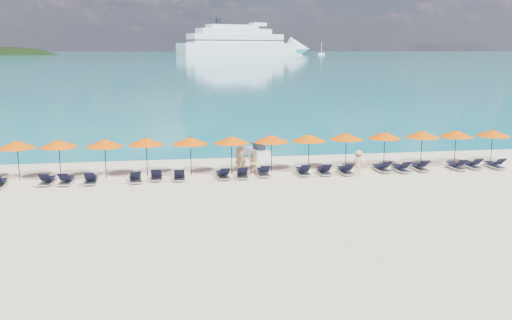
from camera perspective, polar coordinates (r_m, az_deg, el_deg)
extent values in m
plane|color=beige|center=(28.73, 0.96, -3.50)|extent=(1400.00, 1400.00, 0.00)
cube|color=#1FA9B2|center=(687.40, -8.95, 10.47)|extent=(1600.00, 1300.00, 0.01)
ellipsoid|color=black|center=(606.48, -23.17, 6.32)|extent=(162.00, 126.00, 85.50)
cube|color=white|center=(561.63, -1.75, 11.03)|extent=(120.72, 65.55, 11.02)
cone|color=white|center=(600.61, 4.42, 11.01)|extent=(31.52, 31.52, 24.24)
cube|color=white|center=(560.61, -1.96, 12.04)|extent=(96.98, 53.47, 8.82)
cube|color=white|center=(559.68, -2.17, 12.71)|extent=(75.91, 43.30, 5.51)
cube|color=white|center=(558.75, -2.37, 13.17)|extent=(52.18, 31.21, 3.86)
cube|color=black|center=(560.59, -1.96, 11.87)|extent=(98.19, 54.12, 0.99)
cube|color=black|center=(560.65, -1.96, 12.26)|extent=(95.78, 52.81, 0.99)
cylinder|color=black|center=(551.78, -3.80, 13.64)|extent=(4.85, 4.85, 6.06)
cube|color=white|center=(533.59, 4.30, 10.48)|extent=(5.97, 1.99, 1.59)
cylinder|color=white|center=(533.55, 4.30, 11.04)|extent=(0.36, 0.36, 9.94)
cube|color=white|center=(575.03, 6.55, 10.50)|extent=(6.55, 2.18, 1.75)
cylinder|color=white|center=(575.00, 6.57, 11.07)|extent=(0.39, 0.39, 10.91)
cube|color=silver|center=(38.20, 0.19, 0.69)|extent=(1.42, 2.69, 0.59)
cube|color=black|center=(37.92, 0.30, 1.27)|extent=(0.72, 1.15, 0.37)
cylinder|color=black|center=(38.69, -0.13, 1.71)|extent=(0.59, 0.17, 0.06)
imported|color=tan|center=(33.55, -1.53, 0.28)|extent=(0.68, 0.45, 1.87)
imported|color=tan|center=(32.85, -0.26, -0.29)|extent=(0.83, 0.69, 1.49)
imported|color=tan|center=(33.25, 10.18, -0.30)|extent=(1.08, 0.85, 1.52)
cylinder|color=black|center=(34.30, -22.68, -0.07)|extent=(0.05, 0.05, 2.20)
cone|color=#DF4F00|center=(34.15, -22.80, 1.44)|extent=(2.10, 2.10, 0.42)
sphere|color=black|center=(34.11, -22.83, 1.81)|extent=(0.08, 0.08, 0.08)
cylinder|color=black|center=(33.81, -19.03, 0.03)|extent=(0.05, 0.05, 2.20)
cone|color=#DF4F00|center=(33.65, -19.13, 1.57)|extent=(2.10, 2.10, 0.42)
sphere|color=black|center=(33.61, -19.16, 1.94)|extent=(0.08, 0.08, 0.08)
cylinder|color=black|center=(33.25, -14.83, 0.10)|extent=(0.05, 0.05, 2.20)
cone|color=#DF4F00|center=(33.09, -14.91, 1.66)|extent=(2.10, 2.10, 0.42)
sphere|color=black|center=(33.06, -14.93, 2.04)|extent=(0.08, 0.08, 0.08)
cylinder|color=black|center=(33.32, -10.87, 0.29)|extent=(0.05, 0.05, 2.20)
cone|color=#DF4F00|center=(33.16, -10.93, 1.86)|extent=(2.10, 2.10, 0.42)
sphere|color=black|center=(33.13, -10.94, 2.23)|extent=(0.08, 0.08, 0.08)
cylinder|color=black|center=(33.15, -6.53, 0.37)|extent=(0.05, 0.05, 2.20)
cone|color=#DF4F00|center=(32.99, -6.57, 1.94)|extent=(2.10, 2.10, 0.42)
sphere|color=black|center=(32.96, -6.58, 2.32)|extent=(0.08, 0.08, 0.08)
cylinder|color=black|center=(33.33, -2.46, 0.49)|extent=(0.05, 0.05, 2.20)
cone|color=#DF4F00|center=(33.17, -2.47, 2.05)|extent=(2.10, 2.10, 0.42)
sphere|color=black|center=(33.14, -2.48, 2.43)|extent=(0.08, 0.08, 0.08)
cylinder|color=black|center=(33.70, 1.56, 0.62)|extent=(0.05, 0.05, 2.20)
cone|color=#DF4F00|center=(33.55, 1.57, 2.16)|extent=(2.10, 2.10, 0.42)
sphere|color=black|center=(33.51, 1.57, 2.53)|extent=(0.08, 0.08, 0.08)
cylinder|color=black|center=(34.18, 5.29, 0.72)|extent=(0.05, 0.05, 2.20)
cone|color=#DF4F00|center=(34.03, 5.31, 2.25)|extent=(2.10, 2.10, 0.42)
sphere|color=black|center=(33.99, 5.32, 2.61)|extent=(0.08, 0.08, 0.08)
cylinder|color=black|center=(35.04, 8.98, 0.89)|extent=(0.05, 0.05, 2.20)
cone|color=#DF4F00|center=(34.89, 9.02, 2.38)|extent=(2.10, 2.10, 0.42)
sphere|color=black|center=(34.86, 9.04, 2.73)|extent=(0.08, 0.08, 0.08)
cylinder|color=black|center=(35.87, 12.70, 0.99)|extent=(0.05, 0.05, 2.20)
cone|color=#DF4F00|center=(35.73, 12.76, 2.44)|extent=(2.10, 2.10, 0.42)
sphere|color=black|center=(35.69, 12.78, 2.79)|extent=(0.08, 0.08, 0.08)
cylinder|color=black|center=(36.86, 16.21, 1.09)|extent=(0.05, 0.05, 2.20)
cone|color=#DF4F00|center=(36.72, 16.29, 2.50)|extent=(2.10, 2.10, 0.42)
sphere|color=black|center=(36.69, 16.31, 2.84)|extent=(0.08, 0.08, 0.08)
cylinder|color=black|center=(37.74, 19.30, 1.13)|extent=(0.05, 0.05, 2.20)
cone|color=#DF4F00|center=(37.60, 19.39, 2.51)|extent=(2.10, 2.10, 0.42)
sphere|color=black|center=(37.57, 19.41, 2.84)|extent=(0.08, 0.08, 0.08)
cylinder|color=black|center=(38.91, 22.50, 1.19)|extent=(0.05, 0.05, 2.20)
cone|color=#DF4F00|center=(38.78, 22.60, 2.53)|extent=(2.10, 2.10, 0.42)
sphere|color=black|center=(38.75, 22.62, 2.85)|extent=(0.08, 0.08, 0.08)
cube|color=black|center=(33.42, -24.23, -1.87)|extent=(0.61, 1.13, 0.04)
cube|color=silver|center=(32.84, -20.11, -2.07)|extent=(0.77, 1.75, 0.06)
cube|color=black|center=(33.04, -20.01, -1.70)|extent=(0.64, 1.14, 0.04)
cube|color=black|center=(32.24, -20.42, -1.58)|extent=(0.60, 0.58, 0.43)
cube|color=silver|center=(32.56, -18.41, -2.06)|extent=(0.76, 1.75, 0.06)
cube|color=black|center=(32.77, -18.32, -1.69)|extent=(0.64, 1.14, 0.04)
cube|color=black|center=(31.96, -18.69, -1.57)|extent=(0.59, 0.58, 0.43)
cube|color=silver|center=(32.31, -16.17, -2.03)|extent=(0.66, 1.71, 0.06)
cube|color=black|center=(32.52, -16.14, -1.66)|extent=(0.57, 1.11, 0.04)
cube|color=black|center=(31.69, -16.31, -1.53)|extent=(0.56, 0.55, 0.43)
cube|color=silver|center=(32.08, -11.96, -1.92)|extent=(0.79, 1.76, 0.06)
cube|color=black|center=(32.28, -12.00, -1.55)|extent=(0.66, 1.15, 0.04)
cube|color=black|center=(31.45, -11.94, -1.42)|extent=(0.60, 0.59, 0.43)
cube|color=silver|center=(32.40, -9.92, -1.72)|extent=(0.64, 1.71, 0.06)
cube|color=black|center=(32.61, -9.92, -1.35)|extent=(0.56, 1.11, 0.04)
cube|color=black|center=(31.77, -9.97, -1.22)|extent=(0.56, 0.54, 0.43)
cube|color=silver|center=(32.18, -7.67, -1.74)|extent=(0.67, 1.72, 0.06)
cube|color=black|center=(32.39, -7.67, -1.36)|extent=(0.58, 1.12, 0.04)
cube|color=black|center=(31.55, -7.69, -1.23)|extent=(0.57, 0.55, 0.43)
cube|color=silver|center=(32.25, -3.33, -1.63)|extent=(0.76, 1.75, 0.06)
cube|color=black|center=(32.45, -3.41, -1.26)|extent=(0.64, 1.14, 0.04)
cube|color=black|center=(31.63, -3.15, -1.12)|extent=(0.59, 0.58, 0.43)
cube|color=silver|center=(32.42, -1.38, -1.54)|extent=(0.78, 1.75, 0.06)
cube|color=black|center=(32.63, -1.40, -1.17)|extent=(0.65, 1.15, 0.04)
cube|color=black|center=(31.79, -1.34, -1.04)|extent=(0.60, 0.59, 0.43)
cube|color=silver|center=(32.86, 0.74, -1.36)|extent=(0.66, 1.72, 0.06)
cube|color=black|center=(33.07, 0.68, -1.00)|extent=(0.58, 1.11, 0.04)
cube|color=black|center=(32.24, 0.89, -0.86)|extent=(0.56, 0.55, 0.43)
cube|color=silver|center=(33.22, 4.73, -1.26)|extent=(0.65, 1.71, 0.06)
cube|color=black|center=(33.43, 4.64, -0.90)|extent=(0.57, 1.11, 0.04)
cube|color=black|center=(32.61, 4.95, -0.77)|extent=(0.56, 0.55, 0.43)
cube|color=silver|center=(33.48, 6.80, -1.21)|extent=(0.67, 1.72, 0.06)
cube|color=black|center=(33.68, 6.70, -0.85)|extent=(0.58, 1.12, 0.04)
cube|color=black|center=(32.88, 7.05, -0.71)|extent=(0.57, 0.55, 0.43)
cube|color=silver|center=(33.74, 8.90, -1.17)|extent=(0.66, 1.71, 0.06)
cube|color=black|center=(33.94, 8.77, -0.81)|extent=(0.57, 1.11, 0.04)
cube|color=black|center=(33.15, 9.23, -0.67)|extent=(0.56, 0.55, 0.43)
cube|color=silver|center=(34.81, 12.46, -0.92)|extent=(0.72, 1.73, 0.06)
cube|color=black|center=(35.00, 12.30, -0.58)|extent=(0.61, 1.13, 0.04)
cube|color=black|center=(34.24, 12.87, -0.43)|extent=(0.58, 0.57, 0.43)
cube|color=silver|center=(35.01, 14.29, -0.93)|extent=(0.72, 1.73, 0.06)
cube|color=black|center=(35.20, 14.12, -0.59)|extent=(0.61, 1.13, 0.04)
cube|color=black|center=(34.45, 14.74, -0.45)|extent=(0.58, 0.57, 0.43)
cube|color=silver|center=(35.68, 16.01, -0.80)|extent=(0.62, 1.70, 0.06)
cube|color=black|center=(35.87, 15.86, -0.47)|extent=(0.55, 1.10, 0.04)
cube|color=black|center=(35.11, 16.43, -0.33)|extent=(0.55, 0.54, 0.43)
cube|color=silver|center=(36.66, 19.39, -0.69)|extent=(0.69, 1.72, 0.06)
cube|color=black|center=(36.84, 19.20, -0.37)|extent=(0.60, 1.12, 0.04)
cube|color=black|center=(36.12, 19.87, -0.23)|extent=(0.57, 0.56, 0.43)
cube|color=silver|center=(37.32, 20.79, -0.58)|extent=(0.64, 1.71, 0.06)
cube|color=black|center=(37.50, 20.63, -0.27)|extent=(0.56, 1.11, 0.04)
cube|color=black|center=(36.77, 21.25, -0.13)|extent=(0.56, 0.54, 0.43)
cube|color=silver|center=(37.85, 22.75, -0.57)|extent=(0.64, 1.71, 0.06)
cube|color=black|center=(38.03, 22.57, -0.25)|extent=(0.56, 1.11, 0.04)
cube|color=black|center=(37.33, 23.24, -0.12)|extent=(0.56, 0.54, 0.43)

